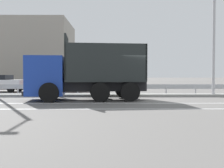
{
  "coord_description": "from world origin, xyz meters",
  "views": [
    {
      "loc": [
        -1.91,
        -15.3,
        1.41
      ],
      "look_at": [
        -1.77,
        0.94,
        0.88
      ],
      "focal_mm": 42.0,
      "sensor_mm": 36.0,
      "label": 1
    }
  ],
  "objects": [
    {
      "name": "parked_car_3",
      "position": [
        -11.31,
        7.46,
        0.75
      ],
      "size": [
        4.02,
        2.2,
        1.46
      ],
      "rotation": [
        0.0,
        0.0,
        -1.63
      ],
      "color": "silver",
      "rests_on": "ground_plane"
    },
    {
      "name": "lane_strip_0",
      "position": [
        -3.19,
        -2.09,
        0.0
      ],
      "size": [
        71.95,
        0.16,
        0.01
      ],
      "primitive_type": "cube",
      "color": "silver",
      "rests_on": "ground_plane"
    },
    {
      "name": "lane_strip_1",
      "position": [
        -3.19,
        -4.37,
        0.0
      ],
      "size": [
        71.95,
        0.16,
        0.01
      ],
      "primitive_type": "cube",
      "color": "silver",
      "rests_on": "ground_plane"
    },
    {
      "name": "background_building_0",
      "position": [
        -16.7,
        26.52,
        4.86
      ],
      "size": [
        16.97,
        11.26,
        9.72
      ],
      "primitive_type": "cube",
      "color": "gray",
      "rests_on": "ground_plane"
    },
    {
      "name": "parked_car_4",
      "position": [
        -6.09,
        7.91,
        0.74
      ],
      "size": [
        4.61,
        1.97,
        1.47
      ],
      "rotation": [
        0.0,
        0.0,
        1.55
      ],
      "color": "maroon",
      "rests_on": "ground_plane"
    },
    {
      "name": "median_island",
      "position": [
        0.0,
        2.16,
        0.09
      ],
      "size": [
        39.57,
        1.1,
        0.18
      ],
      "primitive_type": "cube",
      "color": "gray",
      "rests_on": "ground_plane"
    },
    {
      "name": "dump_truck",
      "position": [
        -4.02,
        -0.37,
        1.29
      ],
      "size": [
        6.89,
        3.19,
        3.63
      ],
      "rotation": [
        0.0,
        0.0,
        1.67
      ],
      "color": "#19389E",
      "rests_on": "ground_plane"
    },
    {
      "name": "median_guardrail",
      "position": [
        -0.0,
        3.23,
        0.57
      ],
      "size": [
        71.95,
        0.09,
        0.78
      ],
      "color": "#9EA0A5",
      "rests_on": "ground_plane"
    },
    {
      "name": "ground_plane",
      "position": [
        0.0,
        0.0,
        0.0
      ],
      "size": [
        320.0,
        320.0,
        0.0
      ],
      "primitive_type": "plane",
      "color": "#605E5B"
    },
    {
      "name": "street_lamp_2",
      "position": [
        4.95,
        1.78,
        5.71
      ],
      "size": [
        0.71,
        2.7,
        10.31
      ],
      "color": "#ADADB2",
      "rests_on": "ground_plane"
    },
    {
      "name": "median_road_sign",
      "position": [
        -5.43,
        2.16,
        1.34
      ],
      "size": [
        0.74,
        0.16,
        2.54
      ],
      "color": "white",
      "rests_on": "ground_plane"
    }
  ]
}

